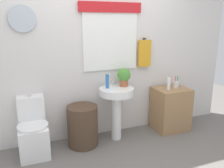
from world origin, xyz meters
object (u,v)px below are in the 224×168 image
wooden_cabinet (170,109)px  soap_bottle (107,81)px  potted_plant (124,76)px  toilet (33,132)px  lotion_bottle (169,84)px  pedestal_sink (116,101)px  laundry_hamper (83,126)px  toothbrush_cup (176,84)px

wooden_cabinet → soap_bottle: bearing=177.3°
soap_bottle → potted_plant: size_ratio=0.74×
toilet → lotion_bottle: bearing=-2.1°
pedestal_sink → laundry_hamper: bearing=180.0°
pedestal_sink → lotion_bottle: bearing=-2.7°
laundry_hamper → lotion_bottle: bearing=-1.7°
wooden_cabinet → toothbrush_cup: toothbrush_cup is taller
lotion_bottle → toothbrush_cup: 0.20m
potted_plant → laundry_hamper: bearing=-174.7°
pedestal_sink → potted_plant: (0.14, 0.06, 0.35)m
laundry_hamper → lotion_bottle: lotion_bottle is taller
wooden_cabinet → potted_plant: (-0.80, 0.06, 0.59)m
laundry_hamper → pedestal_sink: (0.51, 0.00, 0.29)m
laundry_hamper → soap_bottle: size_ratio=2.90×
toilet → lotion_bottle: size_ratio=4.05×
toilet → laundry_hamper: size_ratio=1.33×
soap_bottle → pedestal_sink: bearing=-22.6°
soap_bottle → wooden_cabinet: bearing=-2.7°
soap_bottle → lotion_bottle: 0.98m
pedestal_sink → lotion_bottle: size_ratio=4.15×
wooden_cabinet → potted_plant: potted_plant is taller
toilet → soap_bottle: (1.04, 0.02, 0.59)m
soap_bottle → toothbrush_cup: 1.16m
pedestal_sink → soap_bottle: 0.33m
potted_plant → lotion_bottle: bearing=-8.0°
lotion_bottle → toothbrush_cup: size_ratio=1.02×
pedestal_sink → lotion_bottle: 0.87m
pedestal_sink → wooden_cabinet: 0.97m
laundry_hamper → potted_plant: potted_plant is taller
potted_plant → pedestal_sink: bearing=-156.8°
toilet → wooden_cabinet: (2.10, -0.03, 0.05)m
laundry_hamper → toothbrush_cup: size_ratio=3.10×
wooden_cabinet → potted_plant: 1.00m
potted_plant → toothbrush_cup: (0.89, -0.04, -0.20)m
toothbrush_cup → pedestal_sink: bearing=-178.9°
laundry_hamper → potted_plant: 0.91m
toilet → wooden_cabinet: 2.10m
wooden_cabinet → potted_plant: bearing=175.7°
wooden_cabinet → pedestal_sink: bearing=180.0°
pedestal_sink → soap_bottle: size_ratio=3.95×
soap_bottle → toothbrush_cup: (1.15, -0.03, -0.15)m
wooden_cabinet → lotion_bottle: 0.45m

